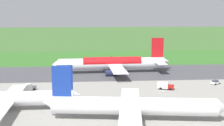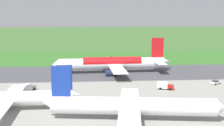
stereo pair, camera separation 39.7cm
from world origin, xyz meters
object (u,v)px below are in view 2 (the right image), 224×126
Objects in this scene: service_truck_baggage at (27,87)px; no_stopping_sign at (111,58)px; airliner_parked_far at (5,98)px; traffic_cone_orange at (103,59)px; service_car_followme at (215,82)px; airliner_main at (113,63)px; airliner_parked_mid at (132,106)px; service_truck_fuel at (165,86)px.

service_truck_baggage is 2.01× the size of no_stopping_sign.
traffic_cone_orange is at bearing -109.30° from airliner_parked_far.
airliner_parked_far is at bearing 19.87° from service_car_followme.
service_truck_baggage is (-2.15, -21.00, -2.10)m from airliner_parked_far.
airliner_main is at bearing 87.02° from no_stopping_sign.
airliner_parked_far reaches higher than traffic_cone_orange.
airliner_main reaches higher than airliner_parked_mid.
no_stopping_sign is at bearing -90.92° from airliner_parked_mid.
airliner_main is 36.09m from service_truck_fuel.
service_car_followme is 1.51× the size of no_stopping_sign.
airliner_main is 45.22m from service_truck_baggage.
service_truck_fuel is at bearing -117.73° from airliner_parked_mid.
service_truck_baggage is 70.54m from service_car_followme.
airliner_parked_mid is 34.65m from service_truck_fuel.
traffic_cone_orange is at bearing -85.86° from airliner_main.
airliner_parked_far is (34.97, -10.48, -0.33)m from airliner_parked_mid.
airliner_main is 62.71m from airliner_parked_far.
service_car_followme is 8.18× the size of traffic_cone_orange.
airliner_main is 62.67m from airliner_parked_mid.
service_truck_fuel reaches higher than service_car_followme.
airliner_main is 39.34m from traffic_cone_orange.
airliner_parked_mid reaches higher than service_car_followme.
airliner_main reaches higher than airliner_parked_far.
service_truck_baggage reaches higher than traffic_cone_orange.
no_stopping_sign is at bearing -113.00° from airliner_parked_far.
service_truck_baggage is 0.96× the size of service_truck_fuel.
service_truck_fuel is (-48.90, 0.88, 0.00)m from service_truck_baggage.
service_truck_baggage is at bearing 43.73° from airliner_main.
airliner_main is 34.02m from no_stopping_sign.
airliner_parked_far is (34.76, 52.19, -0.85)m from airliner_main.
airliner_parked_far is 7.34× the size of service_truck_baggage.
service_truck_baggage is 48.91m from service_truck_fuel.
airliner_parked_mid is 96.57m from no_stopping_sign.
airliner_parked_mid is 36.50m from airliner_parked_far.
airliner_parked_far is at bearing -16.68° from airliner_parked_mid.
airliner_parked_mid is at bearing 91.71° from traffic_cone_orange.
service_car_followme is 69.84m from no_stopping_sign.
no_stopping_sign reaches higher than service_truck_baggage.
service_car_followme is at bearing -175.77° from service_truck_baggage.
no_stopping_sign is at bearing -77.58° from service_truck_fuel.
traffic_cone_orange is at bearing -48.36° from no_stopping_sign.
airliner_parked_far is at bearing 67.00° from no_stopping_sign.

